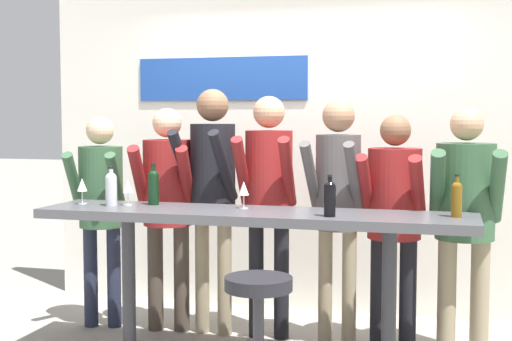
{
  "coord_description": "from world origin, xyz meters",
  "views": [
    {
      "loc": [
        1.2,
        -4.32,
        1.59
      ],
      "look_at": [
        0.0,
        0.09,
        1.25
      ],
      "focal_mm": 50.0,
      "sensor_mm": 36.0,
      "label": 1
    }
  ],
  "objects_px": {
    "wine_bottle_0": "(457,197)",
    "wine_bottle_2": "(153,185)",
    "tasting_table": "(252,233)",
    "person_center_right": "(338,192)",
    "person_far_right": "(465,205)",
    "wine_glass_1": "(244,189)",
    "person_center_left": "(212,181)",
    "wine_bottle_3": "(330,197)",
    "wine_glass_2": "(82,186)",
    "wine_glass_0": "(128,187)",
    "wine_bottle_1": "(111,187)",
    "person_far_left": "(101,197)",
    "person_left": "(167,194)",
    "person_right": "(394,206)",
    "bar_stool": "(258,325)",
    "person_center": "(269,188)"
  },
  "relations": [
    {
      "from": "person_left",
      "to": "person_right",
      "type": "height_order",
      "value": "person_left"
    },
    {
      "from": "person_right",
      "to": "person_far_right",
      "type": "distance_m",
      "value": 0.46
    },
    {
      "from": "person_center",
      "to": "wine_glass_1",
      "type": "height_order",
      "value": "person_center"
    },
    {
      "from": "person_center_left",
      "to": "person_right",
      "type": "distance_m",
      "value": 1.31
    },
    {
      "from": "tasting_table",
      "to": "wine_bottle_1",
      "type": "height_order",
      "value": "wine_bottle_1"
    },
    {
      "from": "person_center",
      "to": "wine_glass_0",
      "type": "distance_m",
      "value": 1.0
    },
    {
      "from": "person_center",
      "to": "person_far_right",
      "type": "distance_m",
      "value": 1.35
    },
    {
      "from": "tasting_table",
      "to": "person_center_left",
      "type": "bearing_deg",
      "value": 128.97
    },
    {
      "from": "person_center_left",
      "to": "wine_bottle_2",
      "type": "xyz_separation_m",
      "value": [
        -0.27,
        -0.44,
        0.0
      ]
    },
    {
      "from": "person_center",
      "to": "wine_bottle_0",
      "type": "relative_size",
      "value": 6.82
    },
    {
      "from": "person_far_left",
      "to": "wine_bottle_2",
      "type": "bearing_deg",
      "value": -43.98
    },
    {
      "from": "person_center_right",
      "to": "wine_glass_2",
      "type": "xyz_separation_m",
      "value": [
        -1.69,
        -0.46,
        0.05
      ]
    },
    {
      "from": "wine_bottle_0",
      "to": "person_center",
      "type": "bearing_deg",
      "value": 157.15
    },
    {
      "from": "tasting_table",
      "to": "person_center_left",
      "type": "xyz_separation_m",
      "value": [
        -0.46,
        0.57,
        0.27
      ]
    },
    {
      "from": "tasting_table",
      "to": "person_center_right",
      "type": "height_order",
      "value": "person_center_right"
    },
    {
      "from": "person_center_left",
      "to": "person_far_right",
      "type": "bearing_deg",
      "value": 3.39
    },
    {
      "from": "wine_glass_0",
      "to": "wine_glass_2",
      "type": "relative_size",
      "value": 1.0
    },
    {
      "from": "tasting_table",
      "to": "wine_bottle_2",
      "type": "relative_size",
      "value": 9.79
    },
    {
      "from": "person_right",
      "to": "wine_glass_1",
      "type": "bearing_deg",
      "value": -149.57
    },
    {
      "from": "person_center_right",
      "to": "wine_glass_0",
      "type": "relative_size",
      "value": 9.68
    },
    {
      "from": "tasting_table",
      "to": "wine_glass_2",
      "type": "xyz_separation_m",
      "value": [
        -1.22,
        0.05,
        0.27
      ]
    },
    {
      "from": "wine_glass_0",
      "to": "wine_bottle_1",
      "type": "bearing_deg",
      "value": -148.06
    },
    {
      "from": "bar_stool",
      "to": "wine_glass_1",
      "type": "distance_m",
      "value": 1.12
    },
    {
      "from": "wine_bottle_3",
      "to": "wine_glass_0",
      "type": "height_order",
      "value": "wine_bottle_3"
    },
    {
      "from": "bar_stool",
      "to": "wine_bottle_2",
      "type": "bearing_deg",
      "value": 137.59
    },
    {
      "from": "wine_bottle_0",
      "to": "wine_glass_1",
      "type": "xyz_separation_m",
      "value": [
        -1.33,
        0.06,
        0.01
      ]
    },
    {
      "from": "wine_bottle_3",
      "to": "wine_glass_0",
      "type": "xyz_separation_m",
      "value": [
        -1.4,
        0.19,
        0.01
      ]
    },
    {
      "from": "tasting_table",
      "to": "person_right",
      "type": "height_order",
      "value": "person_right"
    },
    {
      "from": "person_far_right",
      "to": "wine_bottle_1",
      "type": "bearing_deg",
      "value": -169.53
    },
    {
      "from": "wine_bottle_3",
      "to": "wine_glass_2",
      "type": "xyz_separation_m",
      "value": [
        -1.74,
        0.18,
        0.01
      ]
    },
    {
      "from": "bar_stool",
      "to": "person_far_left",
      "type": "distance_m",
      "value": 2.09
    },
    {
      "from": "person_left",
      "to": "wine_bottle_3",
      "type": "bearing_deg",
      "value": -36.54
    },
    {
      "from": "person_right",
      "to": "wine_glass_2",
      "type": "relative_size",
      "value": 9.09
    },
    {
      "from": "wine_bottle_0",
      "to": "wine_bottle_2",
      "type": "distance_m",
      "value": 1.98
    },
    {
      "from": "person_right",
      "to": "wine_bottle_2",
      "type": "height_order",
      "value": "person_right"
    },
    {
      "from": "person_center_left",
      "to": "wine_bottle_3",
      "type": "bearing_deg",
      "value": -30.22
    },
    {
      "from": "bar_stool",
      "to": "wine_glass_0",
      "type": "bearing_deg",
      "value": 144.02
    },
    {
      "from": "person_center_right",
      "to": "wine_bottle_1",
      "type": "xyz_separation_m",
      "value": [
        -1.44,
        -0.51,
        0.04
      ]
    },
    {
      "from": "bar_stool",
      "to": "wine_glass_0",
      "type": "relative_size",
      "value": 4.27
    },
    {
      "from": "wine_bottle_0",
      "to": "wine_bottle_3",
      "type": "distance_m",
      "value": 0.75
    },
    {
      "from": "person_far_left",
      "to": "wine_glass_0",
      "type": "bearing_deg",
      "value": -57.03
    },
    {
      "from": "bar_stool",
      "to": "person_right",
      "type": "bearing_deg",
      "value": 65.45
    },
    {
      "from": "wine_bottle_0",
      "to": "wine_bottle_3",
      "type": "xyz_separation_m",
      "value": [
        -0.73,
        -0.17,
        0.0
      ]
    },
    {
      "from": "tasting_table",
      "to": "wine_glass_1",
      "type": "height_order",
      "value": "wine_glass_1"
    },
    {
      "from": "wine_bottle_1",
      "to": "wine_glass_1",
      "type": "height_order",
      "value": "wine_bottle_1"
    },
    {
      "from": "person_far_right",
      "to": "wine_glass_1",
      "type": "distance_m",
      "value": 1.45
    },
    {
      "from": "person_left",
      "to": "wine_bottle_1",
      "type": "bearing_deg",
      "value": -115.92
    },
    {
      "from": "person_left",
      "to": "wine_bottle_1",
      "type": "height_order",
      "value": "person_left"
    },
    {
      "from": "wine_bottle_1",
      "to": "wine_glass_2",
      "type": "distance_m",
      "value": 0.25
    },
    {
      "from": "bar_stool",
      "to": "wine_bottle_1",
      "type": "bearing_deg",
      "value": 148.08
    }
  ]
}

